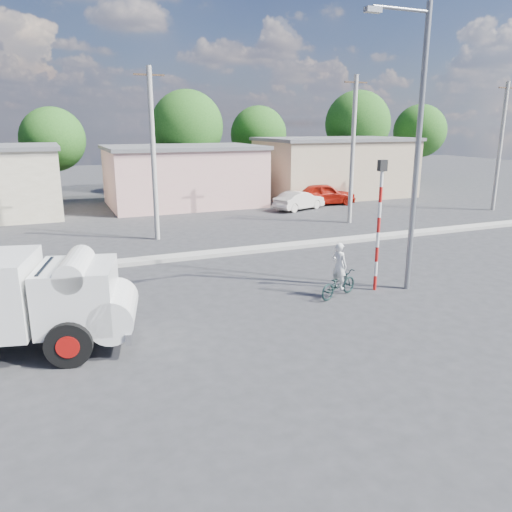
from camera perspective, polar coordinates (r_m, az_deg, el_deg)
name	(u,v)px	position (r m, az deg, el deg)	size (l,w,h in m)	color
ground_plane	(313,319)	(14.64, 6.58, -7.16)	(120.00, 120.00, 0.00)	#2B2B2D
median	(223,253)	(21.59, -3.79, 0.40)	(40.00, 0.80, 0.16)	#99968E
truck	(8,300)	(13.49, -26.52, -4.51)	(6.25, 3.41, 2.45)	black
bicycle	(338,284)	(16.42, 9.39, -3.15)	(0.59, 1.69, 0.89)	black
cyclist	(339,275)	(16.32, 9.43, -2.10)	(0.55, 0.36, 1.51)	silver
car_cream	(299,200)	(32.90, 4.97, 6.34)	(1.29, 3.70, 1.22)	beige
car_red	(324,194)	(35.18, 7.77, 7.04)	(1.76, 4.38, 1.49)	#971108
traffic_pole	(379,215)	(16.84, 13.91, 4.62)	(0.28, 0.18, 4.36)	red
streetlight	(414,140)	(16.95, 17.65, 12.49)	(2.34, 0.22, 9.00)	slate
building_row	(170,174)	(34.85, -9.75, 9.19)	(37.80, 7.30, 4.44)	#BEB290
tree_row	(226,130)	(42.75, -3.45, 14.18)	(51.24, 7.43, 8.42)	#38281E
utility_poles	(256,152)	(25.84, 0.06, 11.78)	(35.40, 0.24, 8.00)	#99968E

